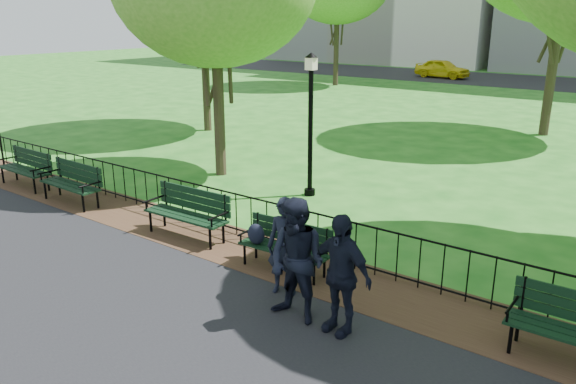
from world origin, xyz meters
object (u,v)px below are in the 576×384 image
Objects in this scene: person_right at (340,274)px; taxi at (442,68)px; person_left at (285,247)px; person_mid at (297,261)px; park_bench_main at (276,239)px; park_bench_left_a at (189,208)px; park_bench_left_c at (27,164)px; park_bench_left_b at (73,179)px; lamppost at (311,120)px.

person_right is 35.74m from taxi.
person_right is at bearing -37.36° from person_left.
person_left is 0.88m from person_mid.
park_bench_main is 0.89× the size of park_bench_left_a.
taxi is (-1.81, 32.43, 0.08)m from park_bench_left_c.
person_mid is at bearing -59.37° from person_left.
person_left is 1.38m from person_right.
park_bench_left_b is at bearing 177.12° from park_bench_main.
person_mid is at bearing -155.03° from taxi.
park_bench_left_c is (-5.98, -0.07, -0.02)m from park_bench_left_a.
park_bench_left_c is at bearing 173.63° from person_mid.
park_bench_main is 1.06× the size of person_left.
person_right reaches higher than taxi.
taxi is (-10.82, 33.16, -0.14)m from person_left.
lamppost reaches higher than park_bench_main.
lamppost reaches higher than person_right.
person_right is (0.65, 0.12, -0.05)m from person_mid.
person_left is at bearing 167.65° from person_right.
park_bench_left_b is at bearing 179.23° from person_right.
person_right reaches higher than person_left.
lamppost is (-1.98, 3.90, 1.33)m from park_bench_main.
lamppost is at bearing 135.37° from person_right.
park_bench_left_c is 1.05× the size of person_right.
lamppost is 1.87× the size of person_mid.
park_bench_left_b is 1.01× the size of park_bench_left_c.
park_bench_left_c is 7.53m from lamppost.
park_bench_left_c is (-2.19, 0.07, -0.01)m from park_bench_left_b.
park_bench_left_b is 8.20m from person_right.
person_left reaches higher than park_bench_main.
person_left is (3.03, -0.80, 0.20)m from park_bench_left_a.
park_bench_main is 0.97× the size of person_right.
park_bench_main is at bearing 1.04° from park_bench_left_b.
person_mid reaches higher than person_right.
person_mid is (7.47, -1.22, 0.34)m from park_bench_left_b.
park_bench_left_a is 33.28m from taxi.
person_right is (1.98, -1.10, 0.32)m from park_bench_main.
person_left is at bearing -3.96° from park_bench_left_c.
park_bench_left_a is 3.98m from lamppost.
lamppost reaches higher than park_bench_left_b.
lamppost is at bearing -157.89° from taxi.
taxi is (-4.00, 32.51, 0.07)m from park_bench_left_b.
lamppost is 2.17× the size of person_left.
lamppost is (6.35, 3.82, 1.30)m from park_bench_left_c.
park_bench_left_a is at bearing 173.36° from park_bench_main.
park_bench_main is 0.92× the size of park_bench_left_c.
lamppost is (4.16, 3.89, 1.30)m from park_bench_left_b.
park_bench_left_b is 0.48× the size of taxi.
taxi is (-11.47, 33.73, -0.27)m from person_mid.
person_mid reaches higher than park_bench_left_a.
lamppost is 5.38m from person_left.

